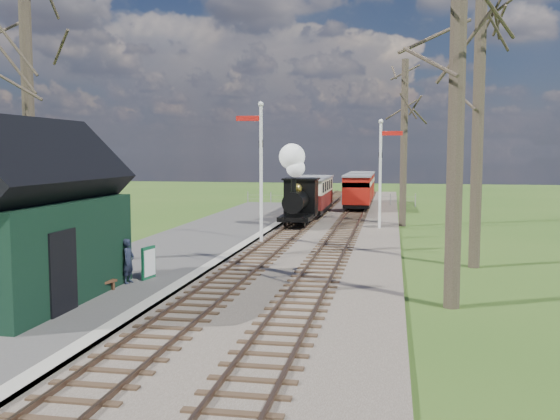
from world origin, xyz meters
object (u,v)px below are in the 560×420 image
at_px(semaphore_far, 382,166).
at_px(red_carriage_a, 358,191).
at_px(red_carriage_b, 362,187).
at_px(person, 128,261).
at_px(coach, 312,193).
at_px(sign_board, 149,263).
at_px(station_shed, 28,222).
at_px(semaphore_near, 260,162).
at_px(bench, 88,278).
at_px(locomotive, 298,191).

xyz_separation_m(semaphore_far, red_carriage_a, (-1.77, 10.23, -1.97)).
xyz_separation_m(red_carriage_b, person, (-5.28, -31.24, -0.52)).
distance_m(coach, sign_board, 21.08).
distance_m(station_shed, semaphore_near, 12.58).
xyz_separation_m(semaphore_far, sign_board, (-6.72, -14.79, -2.66)).
height_order(semaphore_far, coach, semaphore_far).
height_order(red_carriage_b, sign_board, red_carriage_b).
bearing_deg(red_carriage_a, semaphore_near, -101.73).
bearing_deg(station_shed, coach, 79.91).
bearing_deg(semaphore_far, station_shed, -115.72).
xyz_separation_m(bench, person, (0.53, 1.48, 0.24)).
distance_m(semaphore_near, semaphore_far, 7.91).
xyz_separation_m(locomotive, bench, (-3.20, -17.09, -1.36)).
xyz_separation_m(station_shed, sign_board, (1.95, 3.22, -1.57)).
xyz_separation_m(station_shed, bench, (1.09, 1.00, -1.64)).
bearing_deg(coach, semaphore_near, -93.62).
height_order(locomotive, coach, locomotive).
bearing_deg(person, locomotive, -6.90).
bearing_deg(coach, station_shed, -100.09).
distance_m(station_shed, locomotive, 18.60).
xyz_separation_m(semaphore_near, sign_board, (-1.58, -8.79, -2.93)).
bearing_deg(station_shed, bench, 42.65).
height_order(semaphore_far, bench, semaphore_far).
bearing_deg(station_shed, person, 56.92).
xyz_separation_m(semaphore_near, red_carriage_a, (3.37, 16.23, -2.24)).
height_order(semaphore_near, semaphore_far, semaphore_near).
distance_m(sign_board, person, 0.82).
height_order(coach, red_carriage_b, coach).
height_order(locomotive, red_carriage_a, locomotive).
relative_size(red_carriage_b, sign_board, 4.73).
xyz_separation_m(station_shed, red_carriage_b, (6.90, 33.73, -0.88)).
xyz_separation_m(coach, sign_board, (-2.35, -20.94, -0.76)).
bearing_deg(locomotive, red_carriage_a, 75.55).
bearing_deg(person, red_carriage_a, -8.79).
bearing_deg(locomotive, semaphore_far, -1.21).
relative_size(semaphore_near, semaphore_far, 1.09).
relative_size(coach, person, 5.18).
bearing_deg(semaphore_near, semaphore_far, 49.40).
xyz_separation_m(semaphore_near, red_carriage_b, (3.37, 21.73, -2.24)).
bearing_deg(semaphore_near, sign_board, -100.20).
bearing_deg(station_shed, semaphore_far, 64.28).
relative_size(bench, person, 1.25).
bearing_deg(red_carriage_b, sign_board, -99.21).
relative_size(red_carriage_a, bench, 2.83).
bearing_deg(locomotive, semaphore_near, -97.08).
height_order(semaphore_near, sign_board, semaphore_near).
relative_size(station_shed, semaphore_far, 1.10).
relative_size(semaphore_far, red_carriage_b, 1.23).
relative_size(red_carriage_a, sign_board, 4.73).
bearing_deg(locomotive, bench, -100.60).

